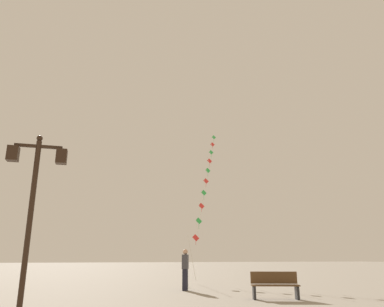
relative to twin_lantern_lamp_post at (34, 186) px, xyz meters
The scene contains 5 objects.
ground_plane 11.04m from the twin_lantern_lamp_post, 75.38° to the left, with size 160.00×160.00×0.00m, color gray.
twin_lantern_lamp_post is the anchor object (origin of this frame).
kite_train 16.46m from the twin_lantern_lamp_post, 56.79° to the left, with size 5.52×11.96×11.83m.
kite_flyer 8.30m from the twin_lantern_lamp_post, 46.10° to the left, with size 0.39×0.62×1.71m.
park_bench 8.39m from the twin_lantern_lamp_post, 13.00° to the left, with size 1.66×0.88×0.89m.
Camera 1 is at (-1.03, -0.47, 1.38)m, focal length 34.10 mm.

